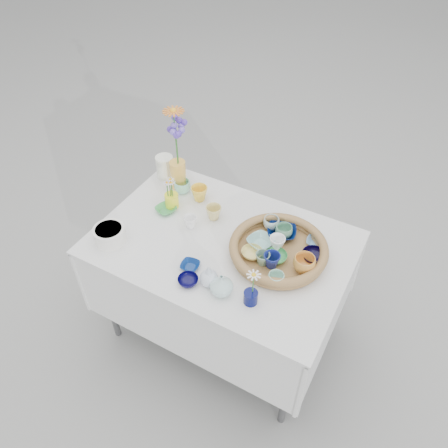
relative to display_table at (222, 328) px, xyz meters
The scene contains 34 objects.
ground 0.00m from the display_table, ahead, with size 80.00×80.00×0.00m, color #999994.
display_table is the anchor object (origin of this frame).
wicker_tray 0.85m from the display_table, 10.12° to the left, with size 0.47×0.47×0.08m, color brown, non-canonical shape.
tray_ceramic_0 0.85m from the display_table, 35.61° to the left, with size 0.14×0.14×0.04m, color #03123F.
tray_ceramic_1 0.92m from the display_table, 12.17° to the left, with size 0.11×0.11×0.04m, color black.
tray_ceramic_2 0.93m from the display_table, ahead, with size 0.10×0.10×0.08m, color gold.
tray_ceramic_3 0.85m from the display_table, ahead, with size 0.10×0.10×0.03m, color #40A454.
tray_ceramic_4 0.85m from the display_table, 11.26° to the right, with size 0.07×0.07×0.06m, color #7CA789.
tray_ceramic_5 0.82m from the display_table, 18.78° to the left, with size 0.12×0.12×0.03m, color #86BFB7.
tray_ceramic_6 0.86m from the display_table, 47.21° to the left, with size 0.08×0.08×0.06m, color silver.
tray_ceramic_7 0.86m from the display_table, 15.60° to the left, with size 0.08×0.08×0.07m, color white.
tray_ceramic_8 0.92m from the display_table, 25.51° to the left, with size 0.09×0.09×0.02m, color #71A4D4.
tray_ceramic_9 0.87m from the display_table, ahead, with size 0.08×0.08×0.07m, color navy.
tray_ceramic_10 0.82m from the display_table, ahead, with size 0.10×0.10×0.03m, color #E1CC6F.
tray_ceramic_11 0.89m from the display_table, 20.26° to the right, with size 0.08×0.08×0.06m, color #A4EFDA.
tray_ceramic_12 0.87m from the display_table, 32.53° to the left, with size 0.08×0.08×0.07m, color #619D7B.
loose_ceramic_0 0.88m from the display_table, 139.85° to the left, with size 0.09×0.09×0.09m, color yellow.
loose_ceramic_1 0.82m from the display_table, 133.20° to the left, with size 0.08×0.08×0.08m, color #DECA76.
loose_ceramic_2 0.87m from the display_table, behind, with size 0.11×0.11×0.03m, color #45A65A.
loose_ceramic_3 0.82m from the display_table, behind, with size 0.07×0.07×0.06m, color white.
loose_ceramic_4 0.81m from the display_table, 102.75° to the right, with size 0.09×0.09×0.02m, color navy.
loose_ceramic_5 0.92m from the display_table, 148.33° to the left, with size 0.09×0.09×0.07m, color #88DCC5.
loose_ceramic_6 0.84m from the display_table, 91.47° to the right, with size 0.09×0.09×0.03m, color #050332.
fluted_bowl 0.98m from the display_table, 151.95° to the right, with size 0.16×0.16×0.08m, color white, non-canonical shape.
bud_vase_paleblue 0.87m from the display_table, 73.17° to the right, with size 0.08×0.08×0.13m, color silver, non-canonical shape.
bud_vase_seafoam 0.88m from the display_table, 61.42° to the right, with size 0.10×0.10×0.11m, color silver.
bud_vase_cobalt 0.89m from the display_table, 42.27° to the right, with size 0.06×0.06×0.06m, color #050A43.
single_daisy 0.96m from the display_table, 40.89° to the right, with size 0.07×0.07×0.13m, color white, non-canonical shape.
tall_vase_yellow 0.99m from the display_table, 147.91° to the left, with size 0.09×0.09×0.17m, color #FFBD49.
gerbera 1.20m from the display_table, 148.05° to the left, with size 0.13×0.13×0.34m, color orange, non-canonical shape.
hydrangea 1.16m from the display_table, 147.38° to the left, with size 0.09×0.09×0.30m, color #593AC0, non-canonical shape.
white_pitcher 1.05m from the display_table, 150.58° to the left, with size 0.14×0.10×0.14m, color white, non-canonical shape.
daisy_cup 0.89m from the display_table, 163.81° to the left, with size 0.07×0.07×0.08m, color #FFFC26.
daisy_posy 0.99m from the display_table, 165.50° to the left, with size 0.07×0.07×0.13m, color white, non-canonical shape.
Camera 1 is at (0.75, -1.33, 2.32)m, focal length 35.00 mm.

